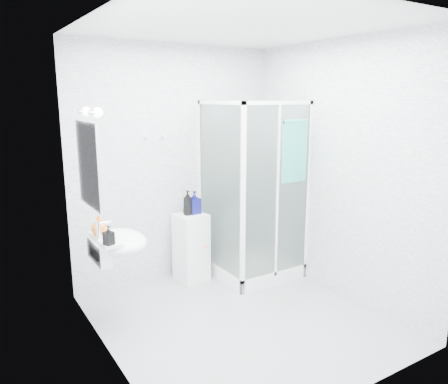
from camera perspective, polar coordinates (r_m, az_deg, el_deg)
room at (r=3.82m, az=2.16°, el=1.17°), size 2.40×2.60×2.60m
shower_enclosure at (r=5.01m, az=3.49°, el=-6.19°), size 0.90×0.95×2.00m
wall_basin at (r=3.92m, az=-13.83°, el=-6.52°), size 0.46×0.56×0.35m
mirror at (r=3.70m, az=-17.31°, el=3.41°), size 0.02×0.60×0.70m
vanity_lights at (r=3.68m, az=-16.98°, el=9.96°), size 0.10×0.40×0.08m
wall_hooks at (r=4.75m, az=-8.98°, el=7.12°), size 0.23×0.06×0.03m
storage_cabinet at (r=4.96m, az=-4.29°, el=-7.20°), size 0.34×0.36×0.76m
hand_towel at (r=4.64m, az=9.20°, el=5.51°), size 0.31×0.05×0.66m
shampoo_bottle_a at (r=4.81m, az=-4.78°, el=-1.40°), size 0.12×0.12×0.28m
shampoo_bottle_b at (r=4.86m, az=-3.90°, el=-1.35°), size 0.12×0.12×0.26m
soap_dispenser_orange at (r=3.94m, az=-16.02°, el=-4.21°), size 0.15×0.15×0.17m
soap_dispenser_black at (r=3.67m, az=-14.84°, el=-5.49°), size 0.09×0.10×0.16m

